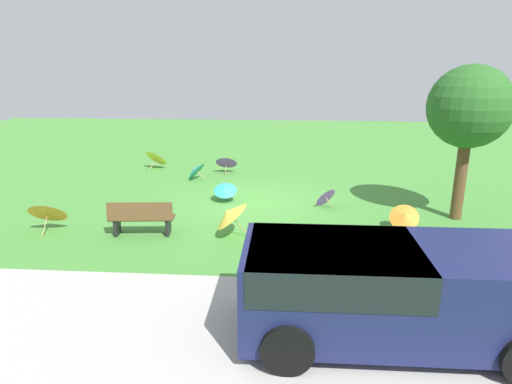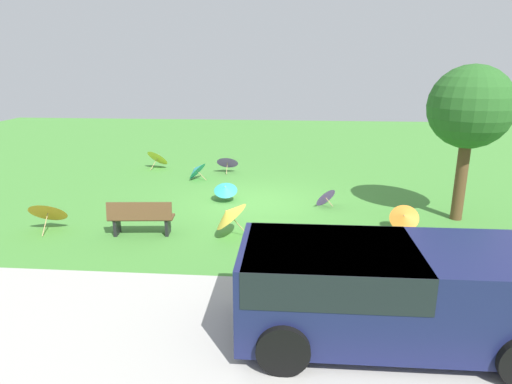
% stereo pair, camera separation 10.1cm
% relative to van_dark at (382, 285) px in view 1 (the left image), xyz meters
% --- Properties ---
extents(ground, '(40.00, 40.00, 0.00)m').
position_rel_van_dark_xyz_m(ground, '(2.51, -6.88, -0.91)').
color(ground, '#478C38').
extents(road_strip, '(40.00, 3.64, 0.01)m').
position_rel_van_dark_xyz_m(road_strip, '(2.51, -0.05, -0.91)').
color(road_strip, '#B2AFA8').
rests_on(road_strip, ground).
extents(van_dark, '(4.61, 2.15, 1.53)m').
position_rel_van_dark_xyz_m(van_dark, '(0.00, 0.00, 0.00)').
color(van_dark, '#191E4C').
rests_on(van_dark, ground).
extents(park_bench, '(1.64, 0.63, 0.90)m').
position_rel_van_dark_xyz_m(park_bench, '(5.10, -3.94, -0.45)').
color(park_bench, brown).
rests_on(park_bench, ground).
extents(shade_tree, '(2.16, 2.16, 4.16)m').
position_rel_van_dark_xyz_m(shade_tree, '(-3.19, -5.83, 2.12)').
color(shade_tree, brown).
rests_on(shade_tree, ground).
extents(parasol_teal_0, '(0.83, 0.93, 0.72)m').
position_rel_van_dark_xyz_m(parasol_teal_0, '(4.90, -9.48, -0.54)').
color(parasol_teal_0, tan).
rests_on(parasol_teal_0, ground).
extents(parasol_yellow_0, '(1.15, 1.10, 0.84)m').
position_rel_van_dark_xyz_m(parasol_yellow_0, '(6.81, -11.16, -0.44)').
color(parasol_yellow_0, tan).
rests_on(parasol_yellow_0, ground).
extents(parasol_yellow_1, '(0.96, 0.99, 0.98)m').
position_rel_van_dark_xyz_m(parasol_yellow_1, '(2.91, -4.05, -0.32)').
color(parasol_yellow_1, tan).
rests_on(parasol_yellow_1, ground).
extents(parasol_orange_0, '(0.87, 0.82, 0.72)m').
position_rel_van_dark_xyz_m(parasol_orange_0, '(-1.51, -4.73, -0.51)').
color(parasol_orange_0, tan).
rests_on(parasol_orange_0, ground).
extents(parasol_orange_1, '(1.00, 0.93, 0.92)m').
position_rel_van_dark_xyz_m(parasol_orange_1, '(7.58, -4.11, -0.37)').
color(parasol_orange_1, tan).
rests_on(parasol_orange_1, ground).
extents(parasol_teal_1, '(0.78, 0.78, 0.64)m').
position_rel_van_dark_xyz_m(parasol_teal_1, '(3.42, -6.93, -0.50)').
color(parasol_teal_1, tan).
rests_on(parasol_teal_1, ground).
extents(parasol_purple_0, '(0.82, 0.82, 0.63)m').
position_rel_van_dark_xyz_m(parasol_purple_0, '(0.38, -6.65, -0.60)').
color(parasol_purple_0, tan).
rests_on(parasol_purple_0, ground).
extents(parasol_purple_1, '(0.85, 0.78, 0.79)m').
position_rel_van_dark_xyz_m(parasol_purple_1, '(3.89, -10.67, -0.45)').
color(parasol_purple_1, tan).
rests_on(parasol_purple_1, ground).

